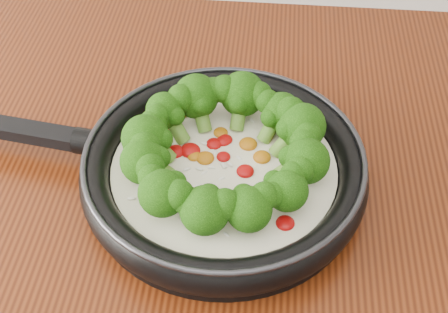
{
  "coord_description": "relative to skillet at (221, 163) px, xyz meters",
  "views": [
    {
      "loc": [
        -0.04,
        0.61,
        1.44
      ],
      "look_at": [
        -0.09,
        1.08,
        0.95
      ],
      "focal_mm": 48.89,
      "sensor_mm": 36.0,
      "label": 1
    }
  ],
  "objects": [
    {
      "name": "skillet",
      "position": [
        0.0,
        0.0,
        0.0
      ],
      "size": [
        0.53,
        0.37,
        0.09
      ],
      "color": "black",
      "rests_on": "counter"
    }
  ]
}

